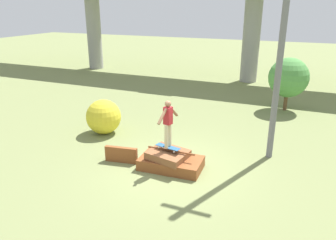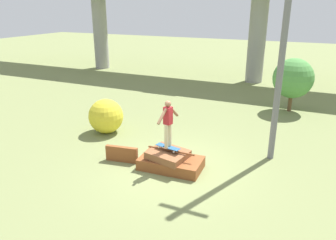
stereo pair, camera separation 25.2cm
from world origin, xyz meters
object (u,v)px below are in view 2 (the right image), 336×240
(skateboard, at_px, (168,147))
(bush_yellow_flowering, at_px, (106,116))
(skater, at_px, (168,121))
(utility_pole, at_px, (284,34))
(tree_behind_left, at_px, (293,78))

(skateboard, xyz_separation_m, bush_yellow_flowering, (-3.50, 1.71, -0.02))
(skateboard, bearing_deg, skater, -36.29)
(skateboard, relative_size, utility_pole, 0.11)
(utility_pole, bearing_deg, tree_behind_left, 89.39)
(utility_pole, relative_size, bush_yellow_flowering, 5.73)
(skater, relative_size, tree_behind_left, 0.58)
(skater, xyz_separation_m, tree_behind_left, (2.90, 7.73, 0.04))
(skater, height_order, utility_pole, utility_pole)
(skateboard, bearing_deg, bush_yellow_flowering, 153.96)
(bush_yellow_flowering, bearing_deg, utility_pole, 3.27)
(utility_pole, relative_size, tree_behind_left, 3.09)
(skateboard, height_order, tree_behind_left, tree_behind_left)
(skateboard, distance_m, skater, 0.85)
(skater, distance_m, bush_yellow_flowering, 3.99)
(skateboard, relative_size, bush_yellow_flowering, 0.62)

